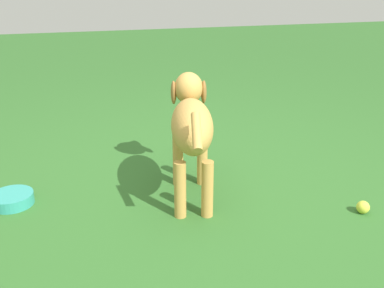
# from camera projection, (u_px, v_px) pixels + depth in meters

# --- Properties ---
(ground) EXTENTS (14.00, 14.00, 0.00)m
(ground) POSITION_uv_depth(u_px,v_px,m) (200.00, 203.00, 2.36)
(ground) COLOR #2D6026
(dog) EXTENTS (0.90, 0.33, 0.62)m
(dog) POSITION_uv_depth(u_px,v_px,m) (191.00, 124.00, 2.30)
(dog) COLOR #C69347
(dog) RESTS_ON ground
(tennis_ball_0) EXTENTS (0.07, 0.07, 0.07)m
(tennis_ball_0) POSITION_uv_depth(u_px,v_px,m) (363.00, 207.00, 2.25)
(tennis_ball_0) COLOR #C8D23D
(tennis_ball_0) RESTS_ON ground
(water_bowl) EXTENTS (0.22, 0.22, 0.06)m
(water_bowl) POSITION_uv_depth(u_px,v_px,m) (12.00, 199.00, 2.34)
(water_bowl) COLOR teal
(water_bowl) RESTS_ON ground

